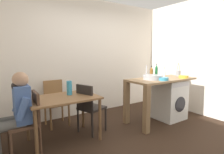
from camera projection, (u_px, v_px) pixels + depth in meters
name	position (u px, v px, depth m)	size (l,w,h in m)	color
ground_plane	(135.00, 139.00, 3.10)	(5.46, 5.46, 0.00)	black
wall_back	(88.00, 57.00, 4.36)	(4.60, 0.10, 2.70)	silver
wall_counter_side	(208.00, 57.00, 4.11)	(0.10, 3.80, 2.70)	silver
dining_table	(63.00, 103.00, 2.98)	(1.10, 0.76, 0.74)	brown
chair_person_seat	(29.00, 119.00, 2.61)	(0.40, 0.40, 0.90)	#4C3323
chair_opposite	(89.00, 106.00, 3.29)	(0.51, 0.51, 0.90)	black
chair_spare_by_wall	(55.00, 100.00, 3.69)	(0.41, 0.41, 0.90)	olive
seated_person	(15.00, 110.00, 2.50)	(0.50, 0.51, 1.20)	#595651
kitchen_counter	(154.00, 87.00, 3.74)	(1.50, 0.68, 0.92)	olive
washing_machine	(169.00, 99.00, 4.05)	(0.60, 0.61, 0.86)	silver
sink_basin	(153.00, 77.00, 3.69)	(0.38, 0.38, 0.09)	#9EA0A5
tap	(146.00, 72.00, 3.82)	(0.02, 0.02, 0.28)	#B2B2B7
bottle_tall_green	(151.00, 72.00, 3.99)	(0.07, 0.07, 0.25)	brown
bottle_squat_brown	(156.00, 71.00, 4.03)	(0.06, 0.06, 0.30)	#19592D
bottle_clear_small	(164.00, 73.00, 4.00)	(0.06, 0.06, 0.21)	silver
mixing_bowl	(163.00, 79.00, 3.57)	(0.21, 0.21, 0.06)	teal
utensil_crock	(178.00, 73.00, 4.22)	(0.11, 0.11, 0.30)	gray
colander	(184.00, 77.00, 3.90)	(0.20, 0.20, 0.06)	gold
vase	(69.00, 88.00, 3.12)	(0.09, 0.09, 0.24)	teal
scissors	(163.00, 79.00, 3.73)	(0.15, 0.06, 0.01)	#B2B2B7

